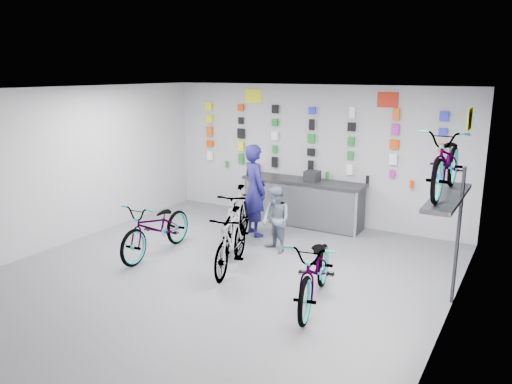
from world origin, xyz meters
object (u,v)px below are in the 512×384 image
Objects in this scene: bike_left at (157,227)px; customer at (276,220)px; counter at (303,203)px; bike_right at (316,270)px; clerk at (255,190)px; bike_service at (237,217)px; bike_center at (231,241)px.

bike_left is 2.17m from customer.
counter is 1.36× the size of bike_right.
counter is at bearing -82.89° from clerk.
counter is 1.88m from bike_service.
clerk is at bearing 123.18° from bike_right.
counter is at bearing 125.85° from customer.
bike_right is at bearing -30.20° from bike_center.
bike_right is (1.78, -3.40, 0.03)m from counter.
customer is at bearing 120.39° from bike_right.
customer is (0.23, 1.17, 0.10)m from bike_center.
bike_service is 1.50× the size of customer.
bike_right reaches higher than bike_left.
bike_right is (1.73, -0.45, 0.00)m from bike_center.
bike_center is 1.30m from bike_service.
bike_left is at bearing 165.66° from bike_center.
bike_service reaches higher than bike_left.
bike_service is (-0.56, -1.80, 0.07)m from counter.
customer reaches higher than bike_service.
bike_left is 1.57m from bike_center.
bike_right is 2.83m from bike_service.
bike_right is at bearing -62.40° from counter.
bike_left is 1.04× the size of clerk.
bike_right reaches higher than bike_center.
bike_left reaches higher than counter.
clerk reaches higher than counter.
bike_left is 1.06× the size of bike_service.
clerk reaches higher than bike_center.
counter is at bearing 59.27° from bike_left.
bike_left is at bearing 96.71° from clerk.
counter is 1.46× the size of bike_service.
counter is at bearing 55.65° from bike_service.
clerk is 1.12m from customer.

